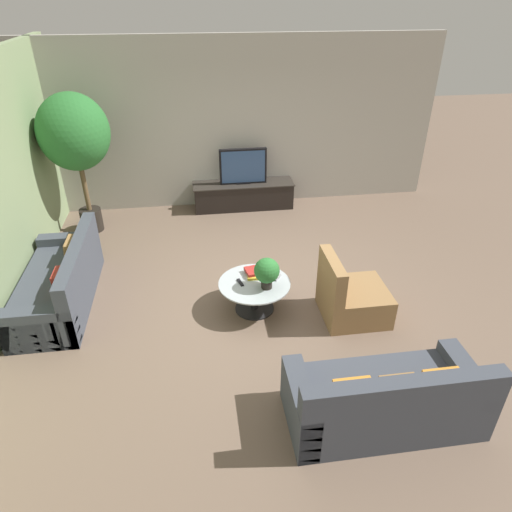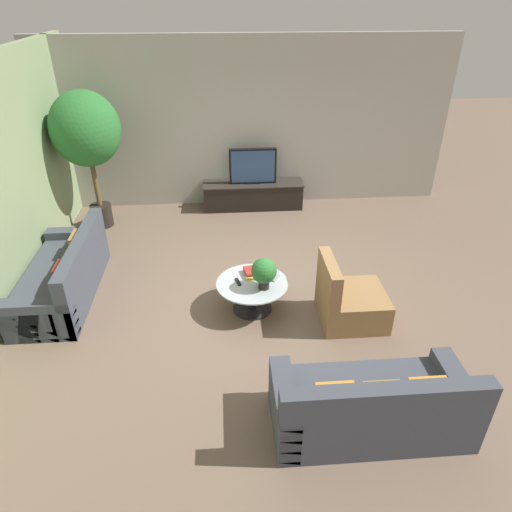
# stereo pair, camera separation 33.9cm
# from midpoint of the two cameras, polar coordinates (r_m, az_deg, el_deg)

# --- Properties ---
(ground_plane) EXTENTS (24.00, 24.00, 0.00)m
(ground_plane) POSITION_cam_midpoint_polar(r_m,az_deg,el_deg) (6.27, 2.42, -5.12)
(ground_plane) COLOR brown
(back_wall_stone) EXTENTS (7.40, 0.12, 3.00)m
(back_wall_stone) POSITION_cam_midpoint_polar(r_m,az_deg,el_deg) (8.60, 0.09, 16.16)
(back_wall_stone) COLOR #A39E93
(back_wall_stone) RESTS_ON ground
(media_console) EXTENTS (1.88, 0.50, 0.49)m
(media_console) POSITION_cam_midpoint_polar(r_m,az_deg,el_deg) (8.71, 0.74, 7.68)
(media_console) COLOR black
(media_console) RESTS_ON ground
(television) EXTENTS (0.86, 0.13, 0.66)m
(television) POSITION_cam_midpoint_polar(r_m,az_deg,el_deg) (8.50, 0.77, 11.13)
(television) COLOR black
(television) RESTS_ON media_console
(coffee_table) EXTENTS (0.92, 0.92, 0.41)m
(coffee_table) POSITION_cam_midpoint_polar(r_m,az_deg,el_deg) (5.88, 1.19, -4.40)
(coffee_table) COLOR black
(coffee_table) RESTS_ON ground
(couch_by_wall) EXTENTS (0.84, 2.00, 0.84)m
(couch_by_wall) POSITION_cam_midpoint_polar(r_m,az_deg,el_deg) (6.61, -21.50, -2.49)
(couch_by_wall) COLOR #3D424C
(couch_by_wall) RESTS_ON ground
(couch_near_entry) EXTENTS (1.83, 0.84, 0.84)m
(couch_near_entry) POSITION_cam_midpoint_polar(r_m,az_deg,el_deg) (4.65, 16.39, -17.64)
(couch_near_entry) COLOR #3D424C
(couch_near_entry) RESTS_ON ground
(armchair_wicker) EXTENTS (0.80, 0.76, 0.86)m
(armchair_wicker) POSITION_cam_midpoint_polar(r_m,az_deg,el_deg) (5.87, 13.12, -5.57)
(armchair_wicker) COLOR olive
(armchair_wicker) RESTS_ON ground
(potted_palm_tall) EXTENTS (1.10, 1.10, 2.31)m
(potted_palm_tall) POSITION_cam_midpoint_polar(r_m,az_deg,el_deg) (7.93, -19.32, 14.39)
(potted_palm_tall) COLOR black
(potted_palm_tall) RESTS_ON ground
(potted_plant_tabletop) EXTENTS (0.32, 0.32, 0.41)m
(potted_plant_tabletop) POSITION_cam_midpoint_polar(r_m,az_deg,el_deg) (5.59, 2.74, -2.00)
(potted_plant_tabletop) COLOR black
(potted_plant_tabletop) RESTS_ON coffee_table
(book_stack) EXTENTS (0.25, 0.31, 0.07)m
(book_stack) POSITION_cam_midpoint_polar(r_m,az_deg,el_deg) (5.96, 1.28, -2.04)
(book_stack) COLOR gold
(book_stack) RESTS_ON coffee_table
(remote_black) EXTENTS (0.08, 0.16, 0.02)m
(remote_black) POSITION_cam_midpoint_polar(r_m,az_deg,el_deg) (5.81, -0.59, -3.28)
(remote_black) COLOR black
(remote_black) RESTS_ON coffee_table
(remote_silver) EXTENTS (0.12, 0.16, 0.02)m
(remote_silver) POSITION_cam_midpoint_polar(r_m,az_deg,el_deg) (5.89, 4.14, -2.81)
(remote_silver) COLOR gray
(remote_silver) RESTS_ON coffee_table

